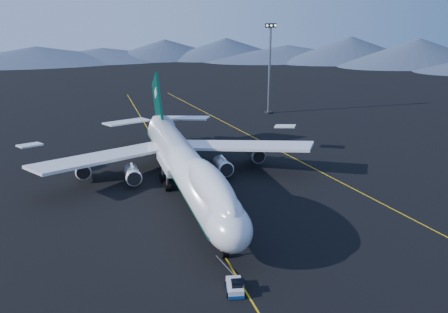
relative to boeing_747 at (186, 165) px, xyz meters
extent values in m
plane|color=black|center=(0.00, -0.03, -5.81)|extent=(500.00, 500.00, 0.00)
cube|color=gold|center=(0.00, -0.03, -5.80)|extent=(0.25, 220.00, 0.01)
cube|color=gold|center=(30.00, 9.97, -5.80)|extent=(28.08, 198.09, 0.01)
cone|color=#3F4C62|center=(-40.81, 231.40, 0.19)|extent=(100.00, 100.00, 12.00)
cone|color=#3F4C62|center=(36.76, 232.07, 0.19)|extent=(100.00, 100.00, 12.00)
cone|color=#3F4C62|center=(110.33, 207.46, 0.19)|extent=(100.00, 100.00, 12.00)
cone|color=#3F4C62|center=(171.87, 160.24, 0.19)|extent=(100.00, 100.00, 12.00)
cylinder|color=silver|center=(0.00, -0.03, -0.21)|extent=(6.50, 56.00, 6.50)
ellipsoid|color=silver|center=(0.00, -28.03, -0.21)|extent=(6.50, 10.40, 6.50)
ellipsoid|color=silver|center=(0.00, -18.53, 2.29)|extent=(5.13, 25.16, 5.85)
cube|color=black|center=(0.00, -30.03, 0.99)|extent=(3.60, 1.61, 1.29)
cone|color=silver|center=(0.00, 32.97, 0.59)|extent=(6.50, 12.00, 6.50)
cube|color=#03372B|center=(0.00, 0.97, -1.11)|extent=(6.24, 60.00, 1.10)
cube|color=silver|center=(0.00, 5.47, -1.31)|extent=(7.50, 13.00, 1.60)
cube|color=silver|center=(-14.50, 11.47, -0.61)|extent=(30.62, 23.28, 2.83)
cube|color=silver|center=(14.50, 11.47, -0.61)|extent=(30.62, 23.28, 2.83)
cylinder|color=slate|center=(-9.50, 7.47, -3.41)|extent=(2.90, 5.50, 2.90)
cylinder|color=slate|center=(-19.00, 13.97, -3.41)|extent=(2.90, 5.50, 2.90)
cylinder|color=slate|center=(9.50, 7.47, -3.41)|extent=(2.90, 5.50, 2.90)
cylinder|color=slate|center=(19.00, 13.97, -3.41)|extent=(2.90, 5.50, 2.90)
cube|color=#03372B|center=(0.00, 31.97, 5.59)|extent=(0.55, 14.11, 15.94)
cube|color=silver|center=(-7.50, 34.47, 0.99)|extent=(12.39, 9.47, 0.98)
cube|color=silver|center=(7.50, 34.47, 0.99)|extent=(12.39, 9.47, 0.98)
cylinder|color=black|center=(0.00, -26.53, -5.26)|extent=(0.90, 1.10, 1.10)
cube|color=silver|center=(-1.35, -35.45, -5.15)|extent=(2.67, 4.21, 0.98)
cube|color=navy|center=(-1.35, -35.45, -5.50)|extent=(2.79, 4.40, 0.44)
cube|color=black|center=(-1.35, -35.45, -4.44)|extent=(1.67, 1.67, 0.80)
cylinder|color=black|center=(41.50, 62.67, -5.59)|extent=(2.68, 2.68, 0.45)
cylinder|color=slate|center=(41.50, 62.67, 8.13)|extent=(0.78, 0.78, 27.90)
cube|color=black|center=(41.50, 62.67, 22.42)|extent=(3.57, 0.89, 1.34)
camera|label=1|loc=(-18.57, -88.98, 30.16)|focal=40.00mm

